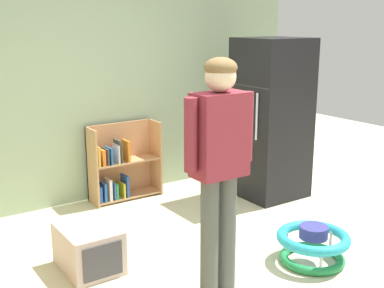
# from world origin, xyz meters

# --- Properties ---
(ground_plane) EXTENTS (12.00, 12.00, 0.00)m
(ground_plane) POSITION_xyz_m (0.00, 0.00, 0.00)
(ground_plane) COLOR beige
(ground_plane) RESTS_ON ground
(back_wall) EXTENTS (5.20, 0.06, 2.70)m
(back_wall) POSITION_xyz_m (0.00, 2.33, 1.35)
(back_wall) COLOR #99AF8B
(back_wall) RESTS_ON ground
(refrigerator) EXTENTS (0.73, 0.68, 1.78)m
(refrigerator) POSITION_xyz_m (1.61, 1.30, 0.89)
(refrigerator) COLOR black
(refrigerator) RESTS_ON ground
(bookshelf) EXTENTS (0.80, 0.28, 0.85)m
(bookshelf) POSITION_xyz_m (0.13, 2.14, 0.37)
(bookshelf) COLOR tan
(bookshelf) RESTS_ON ground
(standing_person) EXTENTS (0.57, 0.22, 1.73)m
(standing_person) POSITION_xyz_m (-0.18, -0.08, 1.05)
(standing_person) COLOR #505650
(standing_person) RESTS_ON ground
(baby_walker) EXTENTS (0.60, 0.60, 0.32)m
(baby_walker) POSITION_xyz_m (0.76, -0.15, 0.16)
(baby_walker) COLOR #24904C
(baby_walker) RESTS_ON ground
(pet_carrier) EXTENTS (0.42, 0.55, 0.36)m
(pet_carrier) POSITION_xyz_m (-0.82, 0.78, 0.18)
(pet_carrier) COLOR beige
(pet_carrier) RESTS_ON ground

